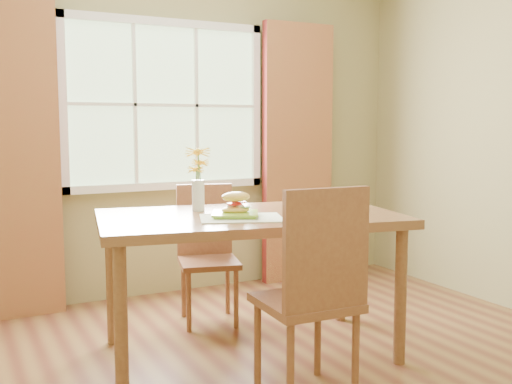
{
  "coord_description": "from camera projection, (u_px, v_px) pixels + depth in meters",
  "views": [
    {
      "loc": [
        -1.53,
        -2.64,
        1.35
      ],
      "look_at": [
        0.03,
        0.38,
        0.97
      ],
      "focal_mm": 42.0,
      "sensor_mm": 36.0,
      "label": 1
    }
  ],
  "objects": [
    {
      "name": "curtain_left",
      "position": [
        11.0,
        161.0,
        4.11
      ],
      "size": [
        0.65,
        0.08,
        2.2
      ],
      "primitive_type": "cube",
      "color": "maroon",
      "rests_on": "room"
    },
    {
      "name": "chair_far",
      "position": [
        207.0,
        246.0,
        4.13
      ],
      "size": [
        0.47,
        0.47,
        0.94
      ],
      "rotation": [
        0.0,
        0.0,
        -0.25
      ],
      "color": "brown",
      "rests_on": "room"
    },
    {
      "name": "curtain_right",
      "position": [
        298.0,
        154.0,
        5.15
      ],
      "size": [
        0.65,
        0.08,
        2.2
      ],
      "primitive_type": "cube",
      "color": "maroon",
      "rests_on": "room"
    },
    {
      "name": "placemat",
      "position": [
        241.0,
        218.0,
        3.3
      ],
      "size": [
        0.54,
        0.46,
        0.01
      ],
      "primitive_type": "cube",
      "rotation": [
        0.0,
        0.0,
        -0.35
      ],
      "color": "beige",
      "rests_on": "dining_table"
    },
    {
      "name": "dining_table",
      "position": [
        250.0,
        229.0,
        3.48
      ],
      "size": [
        1.86,
        1.26,
        0.83
      ],
      "rotation": [
        0.0,
        0.0,
        -0.18
      ],
      "color": "brown",
      "rests_on": "room"
    },
    {
      "name": "croissant_sandwich",
      "position": [
        236.0,
        203.0,
        3.35
      ],
      "size": [
        0.18,
        0.14,
        0.12
      ],
      "rotation": [
        0.0,
        0.0,
        -0.16
      ],
      "color": "#F2C152",
      "rests_on": "plate"
    },
    {
      "name": "plate",
      "position": [
        235.0,
        215.0,
        3.35
      ],
      "size": [
        0.34,
        0.34,
        0.01
      ],
      "primitive_type": "cube",
      "rotation": [
        0.0,
        0.0,
        -0.47
      ],
      "color": "#89C230",
      "rests_on": "placemat"
    },
    {
      "name": "window",
      "position": [
        166.0,
        105.0,
        4.66
      ],
      "size": [
        1.62,
        0.06,
        1.32
      ],
      "color": "#AFD6A2",
      "rests_on": "room"
    },
    {
      "name": "flower_vase",
      "position": [
        198.0,
        173.0,
        3.57
      ],
      "size": [
        0.16,
        0.16,
        0.38
      ],
      "color": "silver",
      "rests_on": "dining_table"
    },
    {
      "name": "room",
      "position": [
        286.0,
        125.0,
        3.03
      ],
      "size": [
        4.24,
        3.84,
        2.74
      ],
      "color": "brown",
      "rests_on": "ground"
    },
    {
      "name": "chair_near",
      "position": [
        315.0,
        286.0,
        2.87
      ],
      "size": [
        0.46,
        0.46,
        1.06
      ],
      "rotation": [
        0.0,
        0.0,
        -0.04
      ],
      "color": "brown",
      "rests_on": "room"
    },
    {
      "name": "water_glass",
      "position": [
        290.0,
        205.0,
        3.4
      ],
      "size": [
        0.08,
        0.08,
        0.13
      ],
      "color": "silver",
      "rests_on": "dining_table"
    }
  ]
}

